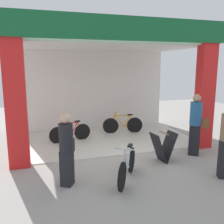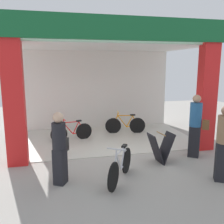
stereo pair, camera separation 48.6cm
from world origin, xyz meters
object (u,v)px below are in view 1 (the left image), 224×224
at_px(bicycle_inside_1, 70,133).
at_px(pedestrian_2, 196,124).
at_px(pedestrian_0, 67,149).
at_px(bicycle_parked_0, 127,166).
at_px(bicycle_inside_0, 123,125).
at_px(sandwich_board_sign, 163,147).

bearing_deg(bicycle_inside_1, pedestrian_2, -35.01).
bearing_deg(pedestrian_2, bicycle_inside_1, 144.99).
bearing_deg(pedestrian_0, bicycle_parked_0, -8.30).
xyz_separation_m(bicycle_inside_1, pedestrian_0, (-0.47, -3.15, 0.51)).
distance_m(bicycle_inside_0, sandwich_board_sign, 3.06).
bearing_deg(sandwich_board_sign, pedestrian_0, -167.32).
distance_m(pedestrian_0, pedestrian_2, 3.91).
distance_m(bicycle_inside_0, bicycle_inside_1, 2.17).
bearing_deg(pedestrian_0, bicycle_inside_1, 81.53).
xyz_separation_m(bicycle_inside_0, sandwich_board_sign, (0.10, -3.06, 0.07)).
xyz_separation_m(bicycle_inside_1, pedestrian_2, (3.35, -2.35, 0.62)).
bearing_deg(bicycle_inside_0, sandwich_board_sign, -88.08).
relative_size(bicycle_parked_0, pedestrian_0, 0.83).
xyz_separation_m(bicycle_inside_0, pedestrian_0, (-2.58, -3.66, 0.50)).
bearing_deg(bicycle_inside_1, pedestrian_0, -98.47).
bearing_deg(bicycle_inside_0, bicycle_inside_1, -166.35).
relative_size(bicycle_inside_1, bicycle_parked_0, 1.07).
xyz_separation_m(bicycle_inside_1, sandwich_board_sign, (2.21, -2.55, 0.09)).
height_order(bicycle_inside_1, pedestrian_2, pedestrian_2).
bearing_deg(bicycle_parked_0, bicycle_inside_1, 104.60).
xyz_separation_m(bicycle_parked_0, pedestrian_0, (-1.34, 0.20, 0.49)).
relative_size(bicycle_inside_1, pedestrian_2, 0.80).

